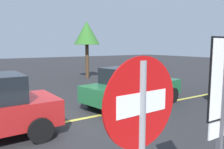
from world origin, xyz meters
TOP-DOWN VIEW (x-y plane):
  - ground_plane at (0.00, 0.00)m, footprint 80.00×80.00m
  - lane_marking_centre at (3.00, 0.00)m, footprint 28.00×0.16m
  - stop_sign at (-1.29, -5.25)m, footprint 0.76×0.07m
  - speed_limit_sign at (0.09, -5.12)m, footprint 0.54×0.06m
  - car_green_far_lane at (3.21, 0.47)m, footprint 4.58×2.68m
  - tree_centre_verge at (5.10, 8.23)m, footprint 1.87×1.87m

SIDE VIEW (x-z plane):
  - ground_plane at x=0.00m, z-range 0.00..0.00m
  - lane_marking_centre at x=3.00m, z-range 0.00..0.01m
  - car_green_far_lane at x=3.21m, z-range 0.01..1.57m
  - stop_sign at x=-1.29m, z-range 0.43..2.77m
  - speed_limit_sign at x=0.09m, z-range 0.50..3.02m
  - tree_centre_verge at x=5.10m, z-range 1.19..5.36m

